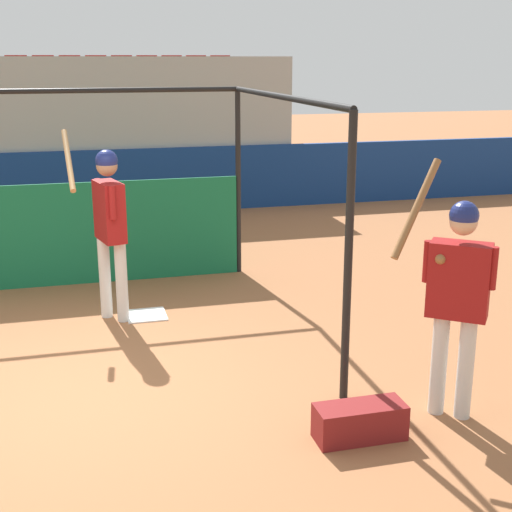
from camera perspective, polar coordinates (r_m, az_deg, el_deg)
The scene contains 8 objects.
ground_plane at distance 6.50m, azimuth -14.53°, elevation -10.85°, with size 60.00×60.00×0.00m, color #935B38.
outfield_wall at distance 13.51m, azimuth -15.09°, elevation 5.53°, with size 24.00×0.12×1.21m.
bleacher_section at distance 15.05m, azimuth -15.33°, elevation 9.71°, with size 8.70×3.20×2.89m.
batting_cage at distance 8.69m, azimuth -13.18°, elevation 3.68°, with size 4.00×3.99×2.48m.
home_plate at distance 8.24m, azimuth -8.75°, elevation -4.69°, with size 0.44×0.44×0.02m.
player_batter at distance 7.90m, azimuth -11.71°, elevation 3.09°, with size 0.61×0.91×2.07m.
player_waiting at distance 5.81m, azimuth 15.78°, elevation -2.53°, with size 0.80×0.61×2.08m.
equipment_bag at distance 5.68m, azimuth 8.30°, elevation -12.98°, with size 0.70×0.28×0.28m.
Camera 1 is at (0.12, -5.84, 2.84)m, focal length 50.00 mm.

